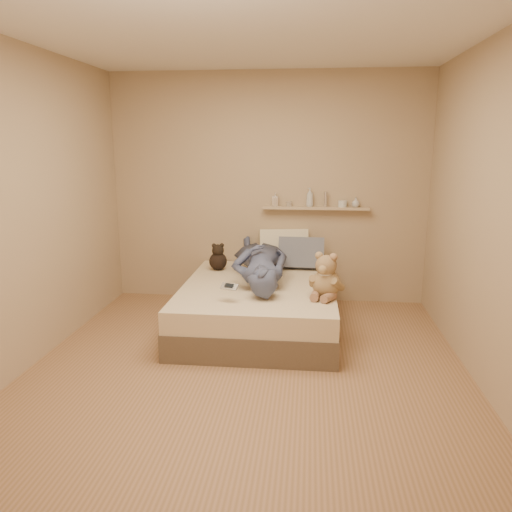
# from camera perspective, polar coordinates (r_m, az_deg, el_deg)

# --- Properties ---
(room) EXTENTS (3.80, 3.80, 3.80)m
(room) POSITION_cam_1_polar(r_m,az_deg,el_deg) (3.87, -1.04, 5.09)
(room) COLOR #9C7150
(room) RESTS_ON ground
(bed) EXTENTS (1.50, 1.90, 0.45)m
(bed) POSITION_cam_1_polar(r_m,az_deg,el_deg) (5.02, 0.34, -5.71)
(bed) COLOR brown
(bed) RESTS_ON floor
(game_console) EXTENTS (0.17, 0.11, 0.05)m
(game_console) POSITION_cam_1_polar(r_m,az_deg,el_deg) (4.39, -3.06, -3.51)
(game_console) COLOR #B9BCC0
(game_console) RESTS_ON bed
(teddy_bear) EXTENTS (0.34, 0.35, 0.42)m
(teddy_bear) POSITION_cam_1_polar(r_m,az_deg,el_deg) (4.52, 7.97, -2.64)
(teddy_bear) COLOR #977D53
(teddy_bear) RESTS_ON bed
(dark_plush) EXTENTS (0.20, 0.20, 0.30)m
(dark_plush) POSITION_cam_1_polar(r_m,az_deg,el_deg) (5.48, -4.36, -0.28)
(dark_plush) COLOR black
(dark_plush) RESTS_ON bed
(pillow_cream) EXTENTS (0.59, 0.37, 0.43)m
(pillow_cream) POSITION_cam_1_polar(r_m,az_deg,el_deg) (5.69, 3.19, 0.96)
(pillow_cream) COLOR beige
(pillow_cream) RESTS_ON bed
(pillow_grey) EXTENTS (0.51, 0.28, 0.37)m
(pillow_grey) POSITION_cam_1_polar(r_m,az_deg,el_deg) (5.56, 5.19, 0.31)
(pillow_grey) COLOR slate
(pillow_grey) RESTS_ON bed
(person) EXTENTS (0.77, 1.63, 0.38)m
(person) POSITION_cam_1_polar(r_m,az_deg,el_deg) (5.10, 0.46, -0.58)
(person) COLOR #43486A
(person) RESTS_ON bed
(wall_shelf) EXTENTS (1.20, 0.12, 0.03)m
(wall_shelf) POSITION_cam_1_polar(r_m,az_deg,el_deg) (5.69, 6.84, 5.47)
(wall_shelf) COLOR tan
(wall_shelf) RESTS_ON wall_back
(shelf_bottles) EXTENTS (1.00, 0.12, 0.21)m
(shelf_bottles) POSITION_cam_1_polar(r_m,az_deg,el_deg) (5.68, 7.01, 6.36)
(shelf_bottles) COLOR silver
(shelf_bottles) RESTS_ON wall_shelf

